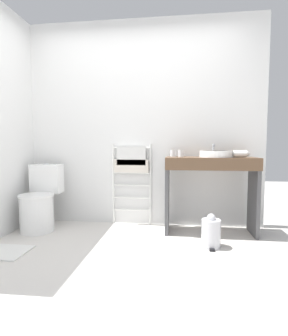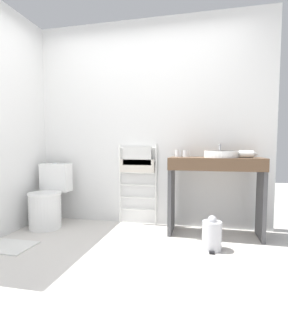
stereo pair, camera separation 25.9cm
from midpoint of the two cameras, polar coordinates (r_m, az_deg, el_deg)
ground_plane at (r=2.21m, az=-4.88°, el=-22.22°), size 12.00×12.00×0.00m
wall_back at (r=3.42m, az=2.65°, el=9.52°), size 3.10×0.12×2.58m
wall_side at (r=3.34m, az=-26.42°, el=9.18°), size 0.12×2.11×2.58m
toilet at (r=3.45m, az=-18.12°, el=-6.80°), size 0.40×0.55×0.79m
towel_radiator at (r=3.33m, az=0.74°, el=0.25°), size 0.51×0.06×1.03m
vanity_counter at (r=3.06m, az=17.57°, el=-3.01°), size 1.02×0.44×0.88m
sink_basin at (r=3.03m, az=18.77°, el=2.91°), size 0.36×0.36×0.07m
faucet at (r=3.23m, az=18.44°, el=4.01°), size 0.02×0.10×0.15m
cup_near_wall at (r=3.17m, az=9.80°, el=3.17°), size 0.07×0.07×0.08m
cup_near_edge at (r=3.14m, az=11.50°, el=3.12°), size 0.07×0.07×0.08m
hair_dryer at (r=3.07m, az=23.75°, el=2.80°), size 0.19×0.19×0.08m
trash_bin at (r=2.72m, az=17.31°, el=-13.74°), size 0.19×0.22×0.34m
bath_mat at (r=3.01m, az=-25.86°, el=-15.09°), size 0.56×0.36×0.01m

